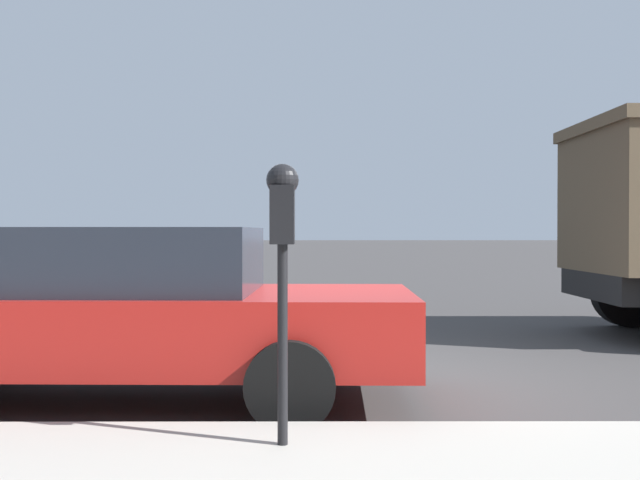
% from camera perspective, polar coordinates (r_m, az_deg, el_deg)
% --- Properties ---
extents(ground_plane, '(220.00, 220.00, 0.00)m').
position_cam_1_polar(ground_plane, '(7.21, 1.11, -10.51)').
color(ground_plane, '#3D3A3A').
extents(parking_meter, '(0.21, 0.19, 1.64)m').
position_cam_1_polar(parking_meter, '(4.36, -2.87, 0.79)').
color(parking_meter, black).
rests_on(parking_meter, sidewalk).
extents(car_red, '(2.12, 5.02, 1.43)m').
position_cam_1_polar(car_red, '(6.44, -16.23, -5.03)').
color(car_red, '#B21E19').
rests_on(car_red, ground_plane).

